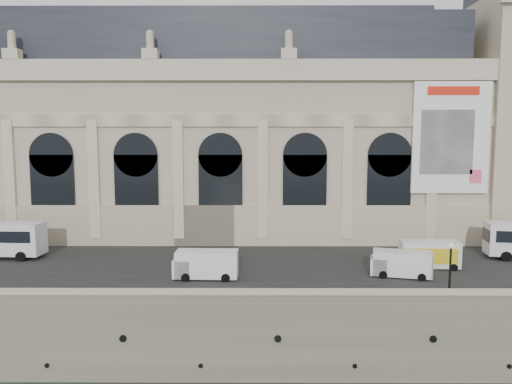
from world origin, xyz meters
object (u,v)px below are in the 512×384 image
van_b (203,264)px  van_c (398,264)px  box_truck (425,254)px  lamp_right (450,271)px

van_b → van_c: (18.29, 0.67, -0.08)m
van_c → box_truck: size_ratio=0.85×
box_truck → van_b: bearing=-169.9°
box_truck → lamp_right: lamp_right is taller
van_b → lamp_right: lamp_right is taller
van_b → box_truck: box_truck is taller
van_b → van_c: bearing=2.1°
van_b → box_truck: size_ratio=0.86×
van_b → lamp_right: size_ratio=1.29×
van_c → lamp_right: bearing=-69.2°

